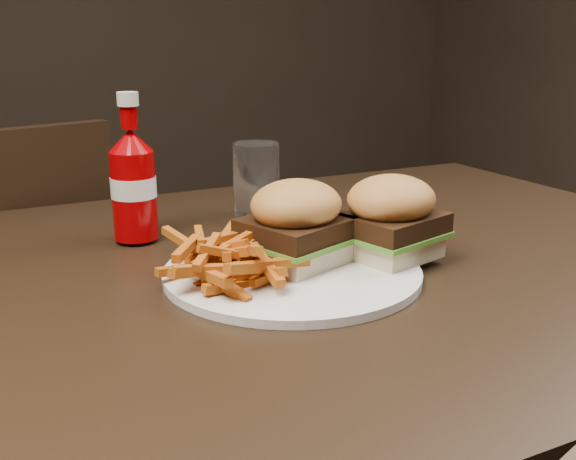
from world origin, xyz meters
name	(u,v)px	position (x,y,z in m)	size (l,w,h in m)	color
dining_table	(273,281)	(0.00, 0.00, 0.73)	(1.20, 0.80, 0.04)	black
plate	(292,272)	(0.00, -0.04, 0.76)	(0.28, 0.28, 0.01)	white
sandwich_half_a	(296,253)	(0.01, -0.03, 0.77)	(0.09, 0.09, 0.02)	beige
sandwich_half_b	(389,246)	(0.12, -0.05, 0.77)	(0.09, 0.09, 0.02)	beige
fries_pile	(229,257)	(-0.07, -0.04, 0.78)	(0.12, 0.12, 0.05)	#AC6B12
ketchup_bottle	(134,195)	(-0.12, 0.16, 0.81)	(0.06, 0.06, 0.11)	#950003
tumbler	(256,179)	(0.07, 0.20, 0.81)	(0.07, 0.07, 0.10)	white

